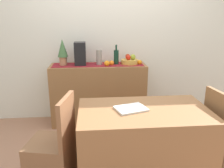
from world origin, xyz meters
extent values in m
cube|color=#A37259|center=(0.00, 0.00, -0.01)|extent=(6.40, 6.40, 0.02)
cube|color=silver|center=(0.00, 1.18, 1.35)|extent=(6.40, 0.06, 2.70)
cube|color=#92633B|center=(-0.19, 0.92, 0.45)|extent=(1.39, 0.42, 0.90)
cube|color=maroon|center=(-0.19, 0.92, 0.90)|extent=(1.31, 0.32, 0.01)
cylinder|color=gold|center=(0.27, 0.92, 0.93)|extent=(0.25, 0.25, 0.06)
sphere|color=red|center=(0.25, 0.90, 1.00)|extent=(0.07, 0.07, 0.07)
sphere|color=#93A42F|center=(0.32, 0.91, 1.01)|extent=(0.08, 0.08, 0.08)
sphere|color=#AC341B|center=(0.25, 0.99, 1.00)|extent=(0.07, 0.07, 0.07)
cylinder|color=#113323|center=(0.07, 0.92, 1.00)|extent=(0.07, 0.07, 0.21)
cylinder|color=#113323|center=(0.07, 0.92, 1.14)|extent=(0.03, 0.03, 0.08)
cube|color=black|center=(-0.45, 0.92, 1.06)|extent=(0.16, 0.18, 0.33)
cylinder|color=gray|center=(-0.18, 0.92, 1.01)|extent=(0.08, 0.08, 0.22)
cylinder|color=#B27C57|center=(-0.69, 0.92, 0.96)|extent=(0.11, 0.11, 0.13)
cone|color=#42683D|center=(-0.69, 0.92, 1.15)|extent=(0.14, 0.14, 0.25)
sphere|color=orange|center=(0.00, 0.86, 0.93)|extent=(0.07, 0.07, 0.07)
sphere|color=orange|center=(-0.07, 0.82, 0.94)|extent=(0.08, 0.08, 0.08)
sphere|color=orange|center=(0.41, 0.88, 0.93)|extent=(0.07, 0.07, 0.07)
cube|color=#98653F|center=(0.20, -0.41, 0.37)|extent=(1.24, 0.73, 0.74)
cube|color=white|center=(0.07, -0.40, 0.75)|extent=(0.33, 0.28, 0.02)
cube|color=brown|center=(-0.70, -0.41, 0.23)|extent=(0.48, 0.48, 0.45)
cube|color=#8E5D3D|center=(-0.53, -0.45, 0.68)|extent=(0.12, 0.40, 0.45)
cube|color=brown|center=(0.91, -0.43, 0.68)|extent=(0.09, 0.40, 0.45)
camera|label=1|loc=(-0.29, -2.41, 1.60)|focal=37.33mm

